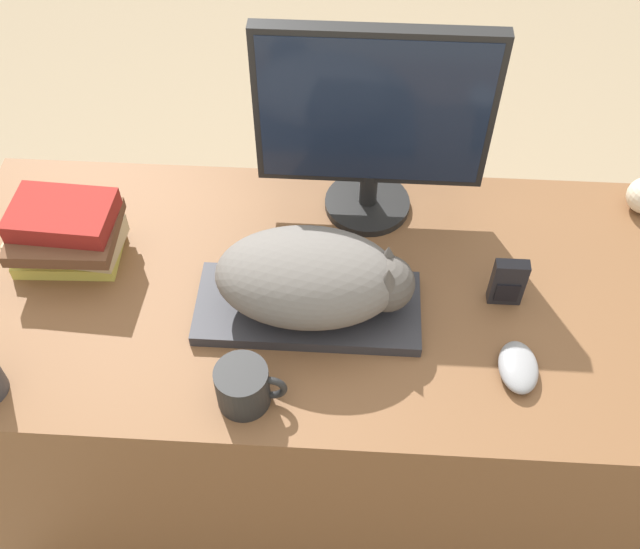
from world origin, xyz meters
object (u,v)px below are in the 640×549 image
object	(u,v)px
monitor	(373,119)
coffee_mug	(244,386)
phone	(508,283)
book_stack	(66,233)
cat	(315,278)
keyboard	(308,308)
computer_mouse	(518,367)

from	to	relation	value
monitor	coffee_mug	world-z (taller)	monitor
monitor	coffee_mug	distance (m)	0.53
coffee_mug	monitor	bearing A→B (deg)	67.21
phone	book_stack	distance (m)	0.82
cat	coffee_mug	world-z (taller)	cat
keyboard	phone	size ratio (longest dim) A/B	3.96
cat	computer_mouse	bearing A→B (deg)	-16.94
cat	phone	world-z (taller)	cat
keyboard	cat	distance (m)	0.09
coffee_mug	phone	world-z (taller)	phone
cat	monitor	distance (m)	0.31
monitor	computer_mouse	world-z (taller)	monitor
computer_mouse	phone	xyz separation A→B (m)	(-0.01, 0.16, 0.03)
keyboard	computer_mouse	bearing A→B (deg)	-16.34
cat	monitor	xyz separation A→B (m)	(0.09, 0.27, 0.13)
phone	coffee_mug	bearing A→B (deg)	-152.23
book_stack	cat	bearing A→B (deg)	-12.63
coffee_mug	book_stack	bearing A→B (deg)	141.58
coffee_mug	phone	xyz separation A→B (m)	(0.45, 0.24, 0.01)
cat	coffee_mug	bearing A→B (deg)	-119.32
monitor	computer_mouse	distance (m)	0.51
monitor	coffee_mug	xyz separation A→B (m)	(-0.19, -0.46, -0.19)
coffee_mug	phone	distance (m)	0.51
monitor	book_stack	distance (m)	0.61
keyboard	book_stack	size ratio (longest dim) A/B	1.90
cat	computer_mouse	world-z (taller)	cat
keyboard	monitor	bearing A→B (deg)	69.50
keyboard	coffee_mug	xyz separation A→B (m)	(-0.09, -0.19, 0.03)
computer_mouse	book_stack	bearing A→B (deg)	165.52
keyboard	coffee_mug	size ratio (longest dim) A/B	3.43
keyboard	phone	distance (m)	0.36
monitor	computer_mouse	bearing A→B (deg)	-55.33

